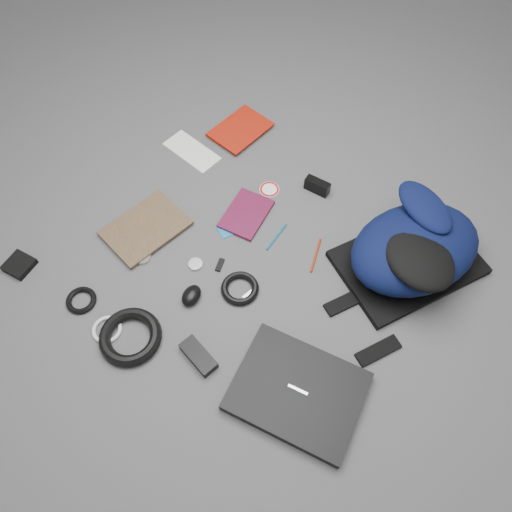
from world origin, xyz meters
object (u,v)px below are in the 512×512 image
Objects in this scene: comic_book at (129,212)px; pouch at (19,265)px; mouse at (191,295)px; laptop at (297,391)px; backpack at (415,248)px; textbook_red at (225,120)px; power_brick at (198,356)px; compact_camera at (317,186)px; dvd_case at (246,214)px.

comic_book is 3.20× the size of pouch.
mouse is 0.92× the size of pouch.
backpack is at bearing 74.32° from laptop.
comic_book is at bearing 71.51° from pouch.
textbook_red is 1.80× the size of power_brick.
compact_camera is (-0.38, 0.65, 0.01)m from laptop.
pouch is (-0.68, -0.13, -0.00)m from power_brick.
backpack is 0.92m from textbook_red.
compact_camera is (0.46, 0.50, 0.02)m from comic_book.
dvd_case is at bearing -36.70° from textbook_red.
compact_camera is at bearing 106.71° from power_brick.
mouse is at bearing 148.04° from power_brick.
pouch is (-0.97, -0.23, -0.01)m from laptop.
mouse reaches higher than pouch.
comic_book and pouch have the same top height.
backpack is at bearing 38.64° from pouch.
mouse is at bearing -106.66° from backpack.
pouch reaches higher than dvd_case.
compact_camera is 0.73× the size of power_brick.
compact_camera is 0.61m from mouse.
laptop is at bearing 13.14° from pouch.
compact_camera is 1.08× the size of pouch.
laptop is 1.12m from textbook_red.
backpack is 0.43m from compact_camera.
backpack is 3.90× the size of power_brick.
dvd_case is 2.06× the size of compact_camera.
mouse is at bearing -102.37° from compact_camera.
textbook_red is 0.56m from comic_book.
compact_camera is 1.06m from pouch.
pouch is at bearing -116.42° from backpack.
dvd_case is at bearing -124.71° from compact_camera.
textbook_red is at bearing 83.91° from pouch.
pouch is at bearing -165.31° from mouse.
backpack reaches higher than compact_camera.
textbook_red is at bearing -163.50° from backpack.
mouse is (-0.06, -0.61, -0.01)m from compact_camera.
comic_book is (0.03, -0.56, -0.00)m from textbook_red.
mouse reaches higher than dvd_case.
textbook_red is 0.94m from pouch.
laptop is at bearing -66.16° from compact_camera.
compact_camera is (-0.41, 0.07, -0.08)m from backpack.
compact_camera is 1.18× the size of mouse.
comic_book is at bearing -139.52° from compact_camera.
dvd_case is at bearing 88.83° from mouse.
textbook_red is 0.99m from power_brick.
dvd_case is 0.54m from power_brick.
compact_camera is at bearing -3.13° from textbook_red.
dvd_case is 0.78m from pouch.
power_brick reaches higher than textbook_red.
pouch is (-1.00, -0.80, -0.09)m from backpack.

